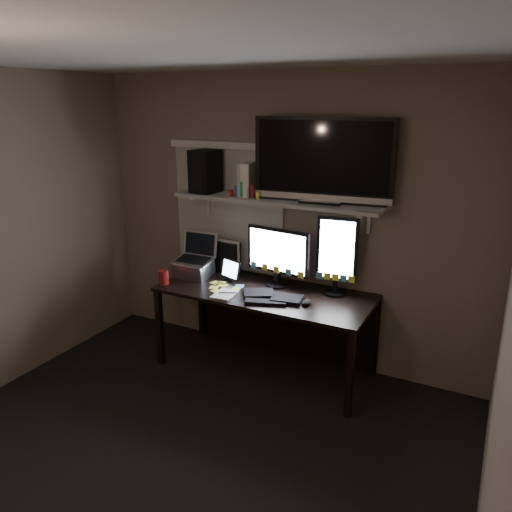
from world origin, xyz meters
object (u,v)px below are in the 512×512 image
Objects in this scene: desk at (271,305)px; speaker at (206,171)px; monitor_landscape at (278,257)px; cup at (164,277)px; mouse at (307,302)px; tv at (323,161)px; keyboard at (273,296)px; tablet at (231,270)px; monitor_portrait at (337,256)px; game_console at (248,179)px; laptop at (193,256)px.

speaker is at bearing 174.34° from desk.
monitor_landscape is 4.81× the size of cup.
monitor_landscape is at bearing 147.55° from mouse.
desk is at bearing -171.35° from tv.
tablet is at bearing 138.78° from keyboard.
game_console reaches higher than monitor_portrait.
game_console is (-0.27, 0.10, 1.07)m from desk.
laptop is (-0.86, 0.14, 0.18)m from keyboard.
game_console is (0.58, 0.47, 0.83)m from cup.
tv is at bearing 98.82° from mouse.
speaker is at bearing 171.66° from game_console.
tv reaches higher than mouse.
mouse is at bearing -20.38° from keyboard.
laptop is 1.39× the size of game_console.
desk is 8.01× the size of tablet.
tv is at bearing 7.32° from laptop.
monitor_landscape reaches higher than tablet.
monitor_landscape is at bearing 24.76° from cup.
keyboard is at bearing -177.44° from mouse.
monitor_landscape is 1.54× the size of laptop.
desk is 0.75m from monitor_portrait.
monitor_landscape is 1.18× the size of keyboard.
speaker reaches higher than mouse.
tablet is 0.58× the size of laptop.
tablet is (-0.80, 0.20, 0.08)m from mouse.
monitor_portrait reaches higher than laptop.
speaker is (-1.09, 0.30, 0.91)m from mouse.
tablet is at bearing -12.47° from speaker.
game_console is at bearing 39.03° from cup.
mouse is (0.42, -0.23, 0.20)m from desk.
monitor_portrait is 6.10× the size of mouse.
monitor_portrait is at bearing 18.27° from cup.
game_console is at bearing 20.17° from laptop.
laptop is 3.13× the size of cup.
keyboard is (0.13, -0.23, 0.19)m from desk.
tv is at bearing 170.61° from monitor_portrait.
monitor_landscape is 0.98m from speaker.
desk is at bearing -127.24° from monitor_landscape.
monitor_portrait is 0.99m from game_console.
laptop is at bearing -177.76° from monitor_portrait.
monitor_landscape is at bearing 29.09° from tablet.
monitor_landscape is 0.53m from mouse.
cup is at bearing -167.50° from monitor_portrait.
cup is 0.33× the size of speaker.
keyboard is 1.31× the size of laptop.
desk is 2.72× the size of monitor_portrait.
desk is 0.96m from cup.
monitor_portrait is at bearing 72.78° from mouse.
game_console is at bearing 173.53° from monitor_portrait.
laptop is at bearing 151.34° from keyboard.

